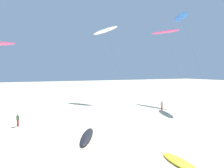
% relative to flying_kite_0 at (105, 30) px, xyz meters
% --- Properties ---
extents(flying_kite_0, '(6.26, 10.70, 19.53)m').
position_rel_flying_kite_0_xyz_m(flying_kite_0, '(0.00, 0.00, 0.00)').
color(flying_kite_0, white).
rests_on(flying_kite_0, ground).
extents(flying_kite_3, '(5.14, 9.78, 19.77)m').
position_rel_flying_kite_0_xyz_m(flying_kite_3, '(11.00, -16.02, 0.91)').
color(flying_kite_3, blue).
rests_on(flying_kite_3, ground).
extents(flying_kite_4, '(4.24, 10.00, 17.75)m').
position_rel_flying_kite_0_xyz_m(flying_kite_4, '(11.82, -9.83, -1.10)').
color(flying_kite_4, '#EA5193').
rests_on(flying_kite_4, ground).
extents(grounded_kite_0, '(1.47, 3.98, 0.25)m').
position_rel_flying_kite_0_xyz_m(grounded_kite_0, '(-10.33, -38.11, -18.15)').
color(grounded_kite_0, yellow).
rests_on(grounded_kite_0, ground).
extents(grounded_kite_1, '(3.78, 6.03, 0.30)m').
position_rel_flying_kite_0_xyz_m(grounded_kite_1, '(-14.95, -28.86, -18.13)').
color(grounded_kite_1, black).
rests_on(grounded_kite_1, ground).
extents(person_foreground_walker, '(0.49, 0.29, 1.77)m').
position_rel_flying_kite_0_xyz_m(person_foreground_walker, '(3.04, -19.74, -17.31)').
color(person_foreground_walker, red).
rests_on(person_foreground_walker, ground).
extents(person_near_left, '(0.37, 0.40, 1.64)m').
position_rel_flying_kite_0_xyz_m(person_near_left, '(-21.80, -20.39, -17.38)').
color(person_near_left, red).
rests_on(person_near_left, ground).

